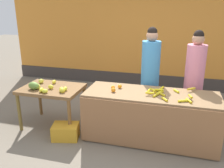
{
  "coord_description": "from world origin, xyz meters",
  "views": [
    {
      "loc": [
        0.79,
        -3.76,
        2.23
      ],
      "look_at": [
        -0.28,
        0.15,
        0.88
      ],
      "focal_mm": 38.83,
      "sensor_mm": 36.0,
      "label": 1
    }
  ],
  "objects_px": {
    "vendor_woman_blue_shirt": "(150,76)",
    "vendor_woman_pink_shirt": "(194,80)",
    "produce_crate": "(66,132)",
    "produce_sack": "(105,101)"
  },
  "relations": [
    {
      "from": "vendor_woman_pink_shirt",
      "to": "vendor_woman_blue_shirt",
      "type": "bearing_deg",
      "value": -178.0
    },
    {
      "from": "vendor_woman_blue_shirt",
      "to": "vendor_woman_pink_shirt",
      "type": "bearing_deg",
      "value": 2.0
    },
    {
      "from": "vendor_woman_pink_shirt",
      "to": "produce_sack",
      "type": "height_order",
      "value": "vendor_woman_pink_shirt"
    },
    {
      "from": "produce_crate",
      "to": "produce_sack",
      "type": "xyz_separation_m",
      "value": [
        0.37,
        1.14,
        0.15
      ]
    },
    {
      "from": "vendor_woman_blue_shirt",
      "to": "vendor_woman_pink_shirt",
      "type": "height_order",
      "value": "vendor_woman_blue_shirt"
    },
    {
      "from": "vendor_woman_pink_shirt",
      "to": "produce_sack",
      "type": "bearing_deg",
      "value": 177.29
    },
    {
      "from": "vendor_woman_pink_shirt",
      "to": "produce_crate",
      "type": "xyz_separation_m",
      "value": [
        -2.08,
        -1.06,
        -0.78
      ]
    },
    {
      "from": "vendor_woman_pink_shirt",
      "to": "produce_sack",
      "type": "relative_size",
      "value": 3.25
    },
    {
      "from": "produce_crate",
      "to": "produce_sack",
      "type": "distance_m",
      "value": 1.21
    },
    {
      "from": "produce_sack",
      "to": "produce_crate",
      "type": "bearing_deg",
      "value": -107.73
    }
  ]
}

